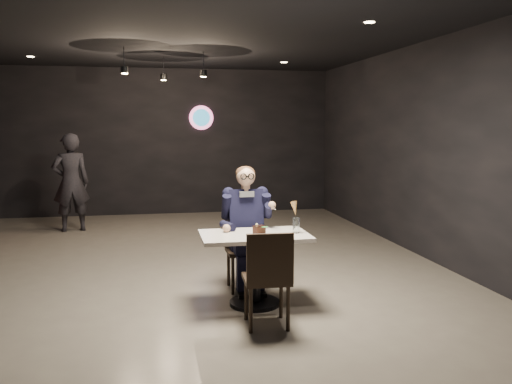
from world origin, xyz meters
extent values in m
plane|color=slate|center=(0.00, 0.00, 0.00)|extent=(9.00, 9.00, 0.00)
cube|color=black|center=(0.00, 2.00, 2.88)|extent=(1.40, 1.20, 0.36)
cube|color=silver|center=(0.78, -1.56, 0.38)|extent=(1.10, 0.70, 0.75)
cube|color=black|center=(0.78, -1.01, 0.46)|extent=(0.42, 0.46, 0.92)
cube|color=black|center=(0.78, -2.14, 0.46)|extent=(0.44, 0.48, 0.92)
cube|color=black|center=(0.78, -1.01, 0.72)|extent=(0.60, 0.80, 1.44)
cylinder|color=white|center=(0.82, -1.65, 0.76)|extent=(0.21, 0.21, 0.01)
cube|color=black|center=(0.82, -1.62, 0.80)|extent=(0.13, 0.12, 0.07)
ellipsoid|color=#298035|center=(0.86, -1.69, 0.84)|extent=(0.07, 0.04, 0.01)
cylinder|color=silver|center=(1.21, -1.59, 0.83)|extent=(0.07, 0.07, 0.16)
cone|color=tan|center=(1.20, -1.58, 1.00)|extent=(0.09, 0.09, 0.14)
imported|color=black|center=(-1.63, 2.92, 0.86)|extent=(0.70, 0.54, 1.71)
camera|label=1|loc=(-0.24, -6.89, 1.86)|focal=38.00mm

